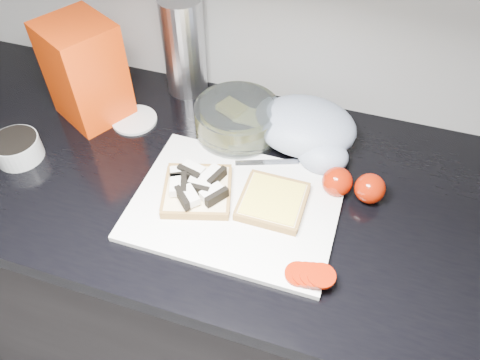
% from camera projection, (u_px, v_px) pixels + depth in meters
% --- Properties ---
extents(base_cabinet, '(3.50, 0.60, 0.86)m').
position_uv_depth(base_cabinet, '(202.00, 279.00, 1.36)').
color(base_cabinet, black).
rests_on(base_cabinet, ground).
extents(countertop, '(3.50, 0.64, 0.04)m').
position_uv_depth(countertop, '(189.00, 174.00, 1.02)').
color(countertop, black).
rests_on(countertop, base_cabinet).
extents(cutting_board, '(0.40, 0.30, 0.01)m').
position_uv_depth(cutting_board, '(235.00, 205.00, 0.93)').
color(cutting_board, white).
rests_on(cutting_board, countertop).
extents(bread_left, '(0.17, 0.17, 0.04)m').
position_uv_depth(bread_left, '(197.00, 189.00, 0.93)').
color(bread_left, beige).
rests_on(bread_left, cutting_board).
extents(bread_right, '(0.13, 0.13, 0.02)m').
position_uv_depth(bread_right, '(273.00, 201.00, 0.92)').
color(bread_right, beige).
rests_on(bread_right, cutting_board).
extents(tomato_slices, '(0.10, 0.07, 0.02)m').
position_uv_depth(tomato_slices, '(310.00, 275.00, 0.81)').
color(tomato_slices, '#921603').
rests_on(tomato_slices, cutting_board).
extents(knife, '(0.19, 0.08, 0.01)m').
position_uv_depth(knife, '(294.00, 161.00, 1.00)').
color(knife, '#B5B5B9').
rests_on(knife, cutting_board).
extents(seed_tub, '(0.10, 0.10, 0.05)m').
position_uv_depth(seed_tub, '(17.00, 147.00, 1.01)').
color(seed_tub, '#A7ADAD').
rests_on(seed_tub, countertop).
extents(tub_lid, '(0.14, 0.14, 0.01)m').
position_uv_depth(tub_lid, '(134.00, 120.00, 1.11)').
color(tub_lid, silver).
rests_on(tub_lid, countertop).
extents(glass_bowl, '(0.19, 0.19, 0.08)m').
position_uv_depth(glass_bowl, '(237.00, 121.00, 1.05)').
color(glass_bowl, silver).
rests_on(glass_bowl, countertop).
extents(bread_bag, '(0.19, 0.19, 0.23)m').
position_uv_depth(bread_bag, '(85.00, 72.00, 1.05)').
color(bread_bag, red).
rests_on(bread_bag, countertop).
extents(steel_canister, '(0.10, 0.10, 0.24)m').
position_uv_depth(steel_canister, '(184.00, 47.00, 1.11)').
color(steel_canister, '#B3B4B8').
rests_on(steel_canister, countertop).
extents(grocery_bag, '(0.23, 0.20, 0.10)m').
position_uv_depth(grocery_bag, '(308.00, 130.00, 1.02)').
color(grocery_bag, '#A9B8D0').
rests_on(grocery_bag, countertop).
extents(whole_tomatoes, '(0.13, 0.06, 0.06)m').
position_uv_depth(whole_tomatoes, '(353.00, 185.00, 0.93)').
color(whole_tomatoes, '#921603').
rests_on(whole_tomatoes, countertop).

